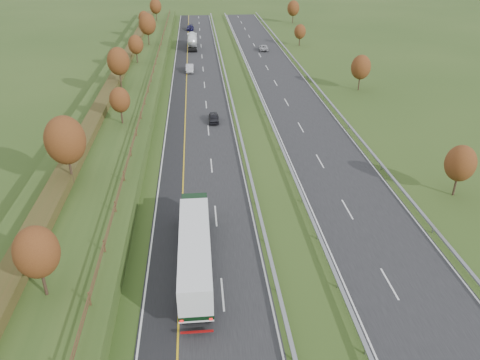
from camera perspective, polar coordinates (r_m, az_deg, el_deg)
The scene contains 19 objects.
ground at distance 78.16m, azimuth 0.94°, elevation 8.37°, with size 400.00×400.00×0.00m, color #2C4418.
near_carriageway at distance 82.47m, azimuth -5.05°, elevation 9.33°, with size 10.50×200.00×0.04m, color black.
far_carriageway at distance 84.11m, azimuth 6.42°, elevation 9.63°, with size 10.50×200.00×0.04m, color black.
hard_shoulder at distance 82.56m, azimuth -7.68°, elevation 9.21°, with size 3.00×200.00×0.04m, color black.
lane_markings at distance 82.60m, azimuth -0.54°, elevation 9.48°, with size 26.75×200.00×0.01m.
embankment_left at distance 83.19m, azimuth -14.18°, elevation 9.46°, with size 12.00×200.00×2.00m, color #2C4418.
hedge_left at distance 83.07m, azimuth -15.69°, elevation 10.38°, with size 2.20×180.00×1.10m, color #3A3B18.
fence_left at distance 81.71m, azimuth -11.19°, elevation 10.73°, with size 0.12×189.06×1.20m.
median_barrier_near at distance 82.49m, azimuth -1.05°, elevation 9.87°, with size 0.32×200.00×0.71m.
median_barrier_far at distance 83.00m, azimuth 2.52°, elevation 9.96°, with size 0.32×200.00×0.71m.
outer_barrier_far at distance 85.26m, azimuth 10.32°, elevation 10.03°, with size 0.32×200.00×0.71m.
trees_left at distance 78.46m, azimuth -14.70°, elevation 12.42°, with size 6.64×164.30×7.66m.
trees_far at distance 113.65m, azimuth 10.47°, elevation 16.31°, with size 8.45×118.60×7.12m.
box_lorry at distance 40.32m, azimuth -5.50°, elevation -8.25°, with size 2.58×16.28×4.06m.
road_tanker at distance 125.59m, azimuth -5.85°, elevation 16.56°, with size 2.40×11.22×3.46m.
car_dark_near at distance 73.32m, azimuth -3.23°, elevation 7.57°, with size 1.55×3.85×1.31m, color black.
car_silver_mid at distance 102.52m, azimuth -6.15°, elevation 13.40°, with size 1.61×4.61×1.52m, color #A5A6AA.
car_small_far at distance 150.63m, azimuth -6.09°, elevation 17.98°, with size 2.00×4.91×1.43m, color #141238.
car_oncoming at distance 122.45m, azimuth 2.87°, elevation 15.82°, with size 2.19×4.74×1.32m, color #AEAEB3.
Camera 1 is at (-0.03, -18.29, 25.95)m, focal length 35.00 mm.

